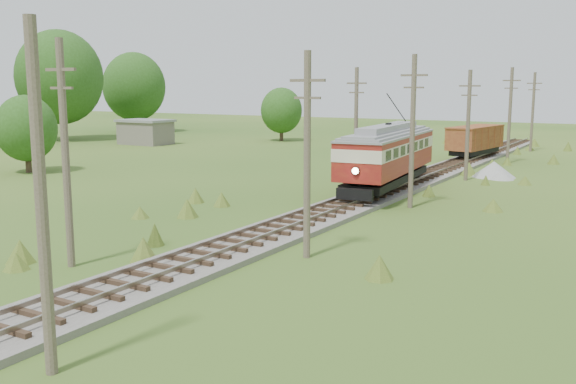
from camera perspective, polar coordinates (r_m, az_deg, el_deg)
The scene contains 17 objects.
railbed_main at distance 42.81m, azimuth 8.13°, elevation -0.09°, with size 3.60×96.00×0.57m.
streetcar at distance 43.67m, azimuth 8.86°, elevation 3.55°, with size 4.41×13.61×6.16m.
gondola at distance 65.54m, azimuth 16.30°, elevation 4.54°, with size 3.80×8.67×2.79m.
gravel_pile at distance 53.52m, azimuth 17.93°, elevation 1.87°, with size 3.50×3.71×1.27m.
utility_pole_r_1 at distance 16.58m, azimuth -21.09°, elevation -0.84°, with size 0.30×0.30×8.80m.
utility_pole_r_2 at distance 26.49m, azimuth 1.72°, elevation 3.44°, with size 1.60×0.30×8.60m.
utility_pole_r_3 at distance 38.38m, azimuth 11.00°, elevation 5.41°, with size 1.60×0.30×9.00m.
utility_pole_r_4 at distance 50.87m, azimuth 15.71°, elevation 5.82°, with size 1.60×0.30×8.40m.
utility_pole_r_5 at distance 63.41m, azimuth 19.11°, elevation 6.52°, with size 1.60×0.30×8.90m.
utility_pole_r_6 at distance 76.23m, azimuth 20.93°, elevation 6.74°, with size 1.60×0.30×8.70m.
utility_pole_l_a at distance 26.56m, azimuth -19.19°, elevation 3.38°, with size 1.60×0.30×9.00m.
utility_pole_l_b at distance 49.60m, azimuth 6.06°, elevation 6.15°, with size 1.60×0.30×8.60m.
tree_left_4 at distance 91.59m, azimuth -19.66°, elevation 9.59°, with size 11.34×11.34×14.61m.
tree_left_5 at distance 104.01m, azimuth -13.52°, elevation 9.09°, with size 9.66×9.66×12.44m.
tree_mid_a at distance 85.36m, azimuth -0.59°, elevation 7.26°, with size 5.46×5.46×7.03m.
tree_mid_c at distance 57.93m, azimuth -22.25°, elevation 5.26°, with size 5.04×5.04×6.49m.
shed at distance 82.31m, azimuth -12.55°, elevation 5.25°, with size 6.40×4.40×3.10m.
Camera 1 is at (15.95, -5.11, 7.16)m, focal length 40.00 mm.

